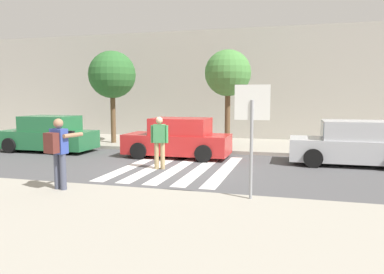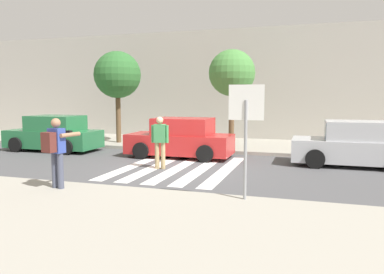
% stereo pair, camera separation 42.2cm
% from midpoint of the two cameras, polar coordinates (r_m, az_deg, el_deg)
% --- Properties ---
extents(ground_plane, '(120.00, 120.00, 0.00)m').
position_cam_midpoint_polar(ground_plane, '(12.44, -1.39, -4.86)').
color(ground_plane, '#4C4C4F').
extents(sidewalk_near, '(60.00, 6.00, 0.14)m').
position_cam_midpoint_polar(sidewalk_near, '(7.04, -18.42, -13.35)').
color(sidewalk_near, '#9E998C').
rests_on(sidewalk_near, ground).
extents(sidewalk_far, '(60.00, 4.80, 0.14)m').
position_cam_midpoint_polar(sidewalk_far, '(18.13, 4.75, -1.14)').
color(sidewalk_far, '#9E998C').
rests_on(sidewalk_far, ground).
extents(building_facade_far, '(56.00, 4.00, 5.96)m').
position_cam_midpoint_polar(building_facade_far, '(22.31, 7.34, 7.69)').
color(building_facade_far, '#ADA89E').
rests_on(building_facade_far, ground).
extents(crosswalk_stripe_0, '(0.44, 5.20, 0.01)m').
position_cam_midpoint_polar(crosswalk_stripe_0, '(13.21, -7.71, -4.24)').
color(crosswalk_stripe_0, silver).
rests_on(crosswalk_stripe_0, ground).
extents(crosswalk_stripe_1, '(0.44, 5.20, 0.01)m').
position_cam_midpoint_polar(crosswalk_stripe_1, '(12.89, -4.48, -4.46)').
color(crosswalk_stripe_1, silver).
rests_on(crosswalk_stripe_1, ground).
extents(crosswalk_stripe_2, '(0.44, 5.20, 0.01)m').
position_cam_midpoint_polar(crosswalk_stripe_2, '(12.62, -1.10, -4.68)').
color(crosswalk_stripe_2, silver).
rests_on(crosswalk_stripe_2, ground).
extents(crosswalk_stripe_3, '(0.44, 5.20, 0.01)m').
position_cam_midpoint_polar(crosswalk_stripe_3, '(12.39, 2.42, -4.88)').
color(crosswalk_stripe_3, silver).
rests_on(crosswalk_stripe_3, ground).
extents(crosswalk_stripe_4, '(0.44, 5.20, 0.01)m').
position_cam_midpoint_polar(crosswalk_stripe_4, '(12.21, 6.06, -5.08)').
color(crosswalk_stripe_4, silver).
rests_on(crosswalk_stripe_4, ground).
extents(stop_sign, '(0.76, 0.08, 2.50)m').
position_cam_midpoint_polar(stop_sign, '(8.16, 9.70, 3.11)').
color(stop_sign, gray).
rests_on(stop_sign, sidewalk_near).
extents(photographer_with_backpack, '(0.69, 0.92, 1.72)m').
position_cam_midpoint_polar(photographer_with_backpack, '(9.60, -18.86, -1.43)').
color(photographer_with_backpack, '#474C60').
rests_on(photographer_with_backpack, sidewalk_near).
extents(pedestrian_crossing, '(0.57, 0.30, 1.72)m').
position_cam_midpoint_polar(pedestrian_crossing, '(12.31, -3.93, -0.40)').
color(pedestrian_crossing, tan).
rests_on(pedestrian_crossing, ground).
extents(parked_car_green, '(4.10, 1.92, 1.55)m').
position_cam_midpoint_polar(parked_car_green, '(17.46, -19.63, 0.39)').
color(parked_car_green, '#236B3D').
rests_on(parked_car_green, ground).
extents(parked_car_red, '(4.10, 1.92, 1.55)m').
position_cam_midpoint_polar(parked_car_red, '(14.69, -0.91, -0.28)').
color(parked_car_red, red).
rests_on(parked_car_red, ground).
extents(parked_car_silver, '(4.10, 1.92, 1.55)m').
position_cam_midpoint_polar(parked_car_silver, '(14.05, 24.45, -1.14)').
color(parked_car_silver, '#B7BABF').
rests_on(parked_car_silver, ground).
extents(street_tree_west, '(2.26, 2.26, 4.41)m').
position_cam_midpoint_polar(street_tree_west, '(18.58, -10.65, 9.23)').
color(street_tree_west, brown).
rests_on(street_tree_west, sidewalk_far).
extents(street_tree_center, '(2.05, 2.05, 4.30)m').
position_cam_midpoint_polar(street_tree_center, '(16.76, 6.84, 9.57)').
color(street_tree_center, brown).
rests_on(street_tree_center, sidewalk_far).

